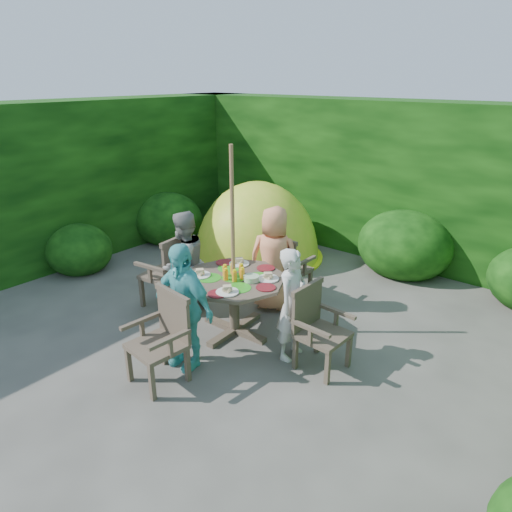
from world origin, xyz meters
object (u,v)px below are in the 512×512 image
Objects in this scene: garden_chair_back at (286,267)px; dome_tent at (257,256)px; patio_table at (234,286)px; child_front at (183,306)px; child_right at (293,304)px; child_back at (274,259)px; parasol_pole at (233,245)px; garden_chair_right at (317,327)px; garden_chair_left at (169,270)px; child_left at (184,264)px; garden_chair_front at (163,337)px.

dome_tent reaches higher than garden_chair_back.
patio_table is 0.81m from child_front.
garden_chair_back is 1.37m from child_right.
child_back reaches higher than garden_chair_back.
parasol_pole is 1.62× the size of child_back.
garden_chair_right is 2.20m from garden_chair_left.
child_right is at bearing 86.10° from child_left.
child_front is at bearing 47.97° from garden_chair_left.
child_left is at bearing -177.61° from patio_table.
child_left is (-1.60, -0.06, 0.05)m from child_right.
child_front reaches higher than garden_chair_front.
child_front is at bearing -87.97° from patio_table.
child_front is 3.25m from dome_tent.
garden_chair_back is (-0.05, 1.10, -0.13)m from patio_table.
dome_tent is (-0.56, 2.10, -0.67)m from child_left.
dome_tent is at bearing -65.36° from child_back.
patio_table is at bearing 94.82° from garden_chair_right.
garden_chair_back is (-1.15, 1.05, 0.01)m from garden_chair_right.
child_right is (0.80, 0.03, -0.48)m from parasol_pole.
child_back is (0.77, 0.83, 0.01)m from child_left.
dome_tent reaches higher than garden_chair_left.
garden_chair_front is 0.65× the size of child_front.
child_right is 0.92× the size of child_left.
garden_chair_front is (0.05, -1.10, -0.12)m from patio_table.
garden_chair_back is at bearing -48.93° from dome_tent.
child_back is at bearing 92.32° from parasol_pole.
garden_chair_right is 0.35m from child_right.
dome_tent is (-1.31, 0.96, -0.47)m from garden_chair_back.
garden_chair_front is at bearing -78.55° from dome_tent.
garden_chair_front is (0.06, -1.10, -0.63)m from parasol_pole.
garden_chair_front is 0.71× the size of child_right.
parasol_pole is 0.90m from child_back.
child_back is 1.60m from child_front.
child_right reaches higher than garden_chair_right.
patio_table is 1.10m from garden_chair_left.
child_front reaches higher than dome_tent.
child_left reaches higher than patio_table.
parasol_pole is 0.87× the size of dome_tent.
child_front is at bearing 130.68° from garden_chair_right.
parasol_pole is at bearing 91.77° from child_front.
dome_tent is at bearing -171.28° from child_left.
child_right is 0.49× the size of dome_tent.
child_right is (0.74, 1.13, 0.15)m from garden_chair_front.
child_front reaches higher than child_right.
child_back is (-0.03, 0.80, -0.42)m from parasol_pole.
garden_chair_right is at bearing -51.88° from dome_tent.
parasol_pole is at bearing 84.94° from child_right.
patio_table is 1.02× the size of child_right.
patio_table is 1.43× the size of garden_chair_front.
child_back is (-1.14, 0.75, 0.22)m from garden_chair_right.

